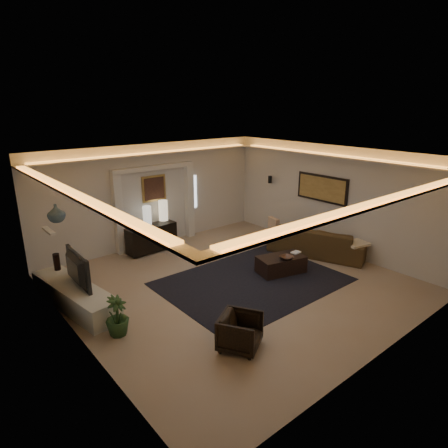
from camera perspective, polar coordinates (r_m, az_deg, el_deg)
floor at (r=8.97m, az=1.47°, el=-8.78°), size 7.00×7.00×0.00m
ceiling at (r=8.11m, az=1.63°, el=9.91°), size 7.00×7.00×0.00m
wall_back at (r=11.21m, az=-10.31°, el=4.21°), size 7.00×0.00×7.00m
wall_front at (r=6.40m, az=22.78°, el=-7.15°), size 7.00×0.00×7.00m
wall_left at (r=6.80m, az=-21.42°, el=-5.53°), size 0.00×7.00×7.00m
wall_right at (r=10.97m, az=15.50°, el=3.57°), size 0.00×7.00×7.00m
cove_soffit at (r=8.16m, az=1.62°, el=7.96°), size 7.00×7.00×0.04m
daylight_slit at (r=11.91m, az=-4.58°, el=4.73°), size 0.25×0.03×1.00m
area_rug at (r=9.08m, az=4.24°, el=-8.45°), size 4.00×3.00×0.01m
pilaster_left at (r=10.71m, az=-15.29°, el=1.32°), size 0.22×0.20×2.20m
pilaster_right at (r=11.80m, az=-5.12°, el=3.34°), size 0.22×0.20×2.20m
alcove_header at (r=10.97m, az=-10.28°, el=8.19°), size 2.52×0.20×0.12m
painting_frame at (r=11.14m, az=-10.29°, el=5.19°), size 0.74×0.04×0.74m
painting_canvas at (r=11.12m, az=-10.23°, el=5.17°), size 0.62×0.02×0.62m
art_panel_frame at (r=11.06m, az=14.25°, el=5.11°), size 0.04×1.64×0.74m
art_panel_gold at (r=11.04m, az=14.17°, el=5.09°), size 0.02×1.50×0.62m
wall_sconce at (r=12.19m, az=6.79°, el=6.54°), size 0.12×0.12×0.22m
wall_niche at (r=8.02m, az=-24.42°, el=-0.92°), size 0.10×0.55×0.04m
console at (r=10.87m, az=-10.61°, el=-2.00°), size 1.44×0.54×0.71m
lamp_left at (r=10.78m, az=-11.29°, el=1.65°), size 0.27×0.27×0.52m
lamp_right at (r=11.10m, az=-8.97°, el=2.23°), size 0.34×0.34×0.58m
media_ledge at (r=8.51m, az=-21.11°, el=-9.87°), size 0.97×2.57×0.47m
tv at (r=8.25m, az=-21.47°, el=-6.42°), size 1.20×0.19×0.69m
figurine at (r=9.23m, az=-23.43°, el=-5.18°), size 0.18×0.18×0.37m
ginger_jar at (r=8.43m, az=-23.51°, el=1.48°), size 0.43×0.43×0.36m
plant at (r=7.26m, az=-15.48°, el=-12.95°), size 0.57×0.57×0.73m
sofa at (r=10.82m, az=13.61°, el=-2.43°), size 2.76×1.88×0.75m
throw_blanket at (r=10.37m, az=18.89°, el=-2.74°), size 0.66×0.58×0.06m
throw_pillow at (r=11.39m, az=7.31°, el=-0.13°), size 0.22×0.44×0.42m
coffee_table at (r=9.55m, az=8.38°, el=-5.93°), size 1.24×0.88×0.42m
bowl at (r=9.32m, az=9.18°, el=-4.95°), size 0.32×0.32×0.08m
magazine at (r=9.74m, az=10.55°, el=-4.15°), size 0.25×0.19×0.03m
armchair at (r=6.71m, az=2.41°, el=-15.61°), size 0.91×0.92×0.61m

